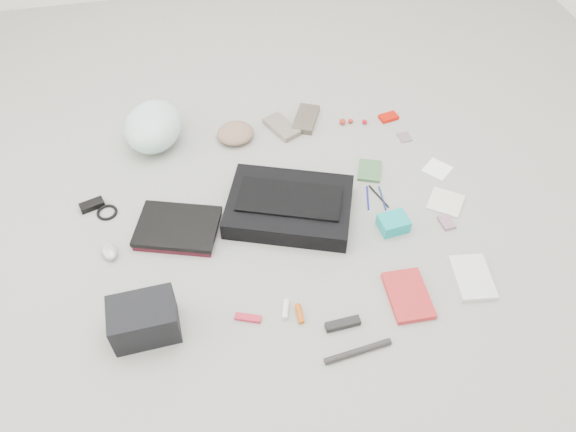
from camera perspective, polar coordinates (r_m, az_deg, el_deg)
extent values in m
plane|color=gray|center=(2.28, 0.00, -0.82)|extent=(4.00, 4.00, 0.00)
cube|color=black|center=(2.29, 0.15, 0.98)|extent=(0.59, 0.50, 0.08)
cube|color=black|center=(2.25, 0.15, 1.78)|extent=(0.45, 0.32, 0.01)
cube|color=#48111C|center=(2.29, -11.09, -1.38)|extent=(0.37, 0.32, 0.02)
cube|color=black|center=(2.27, -11.17, -1.03)|extent=(0.38, 0.32, 0.02)
ellipsoid|color=silver|center=(2.64, -13.54, 8.85)|extent=(0.33, 0.37, 0.19)
ellipsoid|color=#8C6C57|center=(2.64, -5.36, 8.38)|extent=(0.22, 0.22, 0.06)
cube|color=slate|center=(2.69, -0.65, 9.04)|extent=(0.16, 0.21, 0.03)
cube|color=brown|center=(2.73, 1.83, 9.84)|extent=(0.17, 0.22, 0.03)
cube|color=black|center=(2.47, -19.29, 1.06)|extent=(0.11, 0.07, 0.03)
torus|color=black|center=(2.43, -17.91, 0.36)|extent=(0.10, 0.10, 0.01)
ellipsoid|color=#A3A3A3|center=(2.28, -17.72, -3.41)|extent=(0.08, 0.11, 0.04)
cube|color=black|center=(2.00, -14.41, -10.16)|extent=(0.23, 0.17, 0.15)
cube|color=#AD182F|center=(2.02, -4.08, -10.29)|extent=(0.10, 0.06, 0.01)
cylinder|color=silver|center=(2.03, -0.25, -9.46)|extent=(0.04, 0.08, 0.02)
cylinder|color=#C14C0D|center=(2.02, 1.20, -9.89)|extent=(0.02, 0.07, 0.02)
cube|color=black|center=(2.01, 5.58, -10.85)|extent=(0.13, 0.04, 0.03)
cylinder|color=black|center=(1.96, 7.12, -13.48)|extent=(0.24, 0.05, 0.02)
cube|color=red|center=(2.11, 12.10, -7.89)|extent=(0.15, 0.22, 0.02)
cube|color=silver|center=(2.22, 18.24, -5.95)|extent=(0.16, 0.22, 0.02)
cube|color=#3A643A|center=(2.50, 8.28, 4.58)|extent=(0.14, 0.16, 0.02)
cylinder|color=#0E149B|center=(2.39, 8.11, 1.83)|extent=(0.04, 0.13, 0.01)
cylinder|color=black|center=(2.41, 9.21, 2.00)|extent=(0.05, 0.14, 0.01)
cylinder|color=navy|center=(2.40, 9.57, 1.82)|extent=(0.02, 0.13, 0.01)
cube|color=#11ADA9|center=(2.28, 10.65, -0.74)|extent=(0.12, 0.10, 0.06)
cube|color=gray|center=(2.36, 15.80, -0.63)|extent=(0.06, 0.08, 0.01)
cube|color=white|center=(2.58, 14.93, 4.61)|extent=(0.15, 0.15, 0.01)
cube|color=beige|center=(2.44, 15.73, 1.36)|extent=(0.19, 0.19, 0.01)
sphere|color=#AF2319|center=(2.73, 5.56, 9.52)|extent=(0.03, 0.03, 0.03)
sphere|color=maroon|center=(2.74, 6.38, 9.56)|extent=(0.03, 0.03, 0.02)
sphere|color=#B40814|center=(2.74, 7.78, 9.46)|extent=(0.03, 0.03, 0.02)
cube|color=red|center=(2.79, 10.17, 9.86)|extent=(0.10, 0.07, 0.02)
cube|color=gray|center=(2.71, 11.75, 7.85)|extent=(0.06, 0.07, 0.00)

